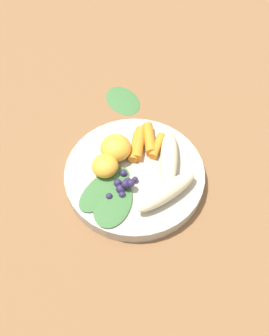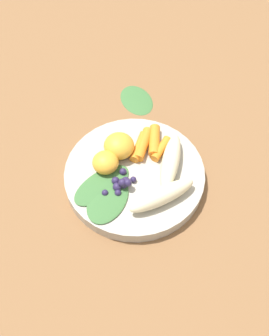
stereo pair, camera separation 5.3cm
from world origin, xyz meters
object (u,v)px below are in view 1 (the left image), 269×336
object	(u,v)px
bowl	(134,175)
kale_leaf_stray	(123,100)
orange_segment_near	(105,166)
banana_peeled_left	(169,157)
banana_peeled_right	(167,192)

from	to	relation	value
bowl	kale_leaf_stray	world-z (taller)	bowl
orange_segment_near	bowl	bearing A→B (deg)	112.49
bowl	kale_leaf_stray	bearing A→B (deg)	-150.73
orange_segment_near	banana_peeled_left	bearing A→B (deg)	122.56
banana_peeled_left	kale_leaf_stray	world-z (taller)	banana_peeled_left
banana_peeled_left	orange_segment_near	distance (m)	0.11
banana_peeled_left	kale_leaf_stray	distance (m)	0.19
banana_peeled_left	orange_segment_near	xyz separation A→B (m)	(0.06, -0.09, 0.00)
banana_peeled_right	orange_segment_near	world-z (taller)	orange_segment_near
orange_segment_near	kale_leaf_stray	size ratio (longest dim) A/B	0.51
banana_peeled_left	orange_segment_near	size ratio (longest dim) A/B	2.60
kale_leaf_stray	banana_peeled_left	bearing A→B (deg)	172.92
kale_leaf_stray	banana_peeled_right	bearing A→B (deg)	164.53
banana_peeled_right	orange_segment_near	bearing A→B (deg)	117.82
bowl	banana_peeled_left	distance (m)	0.07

